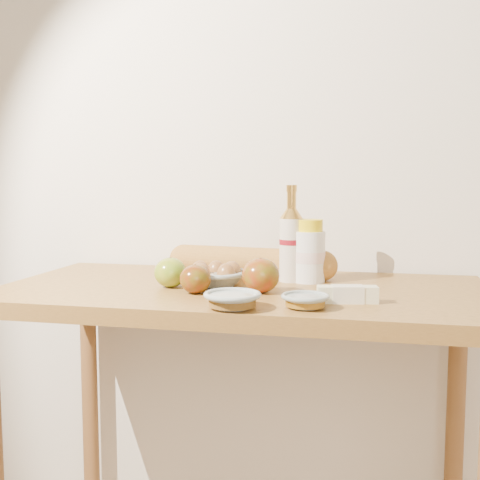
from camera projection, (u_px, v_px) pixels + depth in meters
name	position (u px, v px, depth m)	size (l,w,h in m)	color
back_wall	(266.00, 134.00, 1.78)	(3.50, 0.02, 2.60)	silver
table	(243.00, 335.00, 1.51)	(1.20, 0.60, 0.90)	#A17334
bourbon_bottle	(291.00, 242.00, 1.56)	(0.07, 0.07, 0.25)	beige
cream_bottle	(309.00, 253.00, 1.56)	(0.11, 0.11, 0.16)	white
egg_bowl	(215.00, 276.00, 1.51)	(0.19, 0.19, 0.06)	gray
baguette	(250.00, 262.00, 1.65)	(0.49, 0.15, 0.08)	#C0883A
apple_yellowgreen	(170.00, 272.00, 1.49)	(0.09, 0.09, 0.07)	#A09320
apple_redgreen_front	(195.00, 279.00, 1.41)	(0.09, 0.09, 0.07)	maroon
apple_redgreen_right	(261.00, 275.00, 1.42)	(0.11, 0.11, 0.08)	#98080B
sugar_bowl	(232.00, 300.00, 1.25)	(0.13, 0.13, 0.03)	#98A6A2
syrup_bowl	(305.00, 301.00, 1.25)	(0.13, 0.13, 0.03)	gray
butter_stick	(347.00, 294.00, 1.31)	(0.13, 0.06, 0.04)	beige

